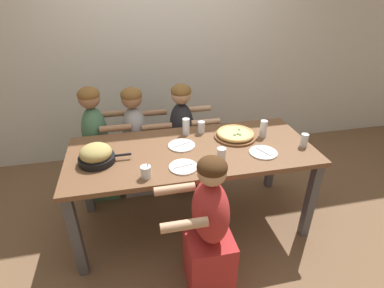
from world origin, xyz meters
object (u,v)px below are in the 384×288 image
(empty_plate_b, at_px, (183,167))
(diner_near_center, at_px, (209,232))
(cocktail_glass_blue, at_px, (146,172))
(drinking_glass_b, at_px, (201,127))
(drinking_glass_d, at_px, (221,154))
(diner_far_left, at_px, (98,148))
(drinking_glass_a, at_px, (186,127))
(drinking_glass_e, at_px, (263,130))
(empty_plate_c, at_px, (182,145))
(pizza_board_main, at_px, (235,134))
(drinking_glass_c, at_px, (304,141))
(empty_plate_a, at_px, (263,152))
(diner_far_center, at_px, (182,141))
(diner_far_midleft, at_px, (137,145))
(skillet_bowl, at_px, (96,155))

(empty_plate_b, xyz_separation_m, diner_near_center, (0.10, -0.40, -0.29))
(cocktail_glass_blue, bearing_deg, drinking_glass_b, 47.22)
(drinking_glass_d, distance_m, diner_far_left, 1.35)
(drinking_glass_a, relative_size, drinking_glass_d, 1.43)
(drinking_glass_e, bearing_deg, diner_near_center, -132.82)
(empty_plate_c, xyz_separation_m, drinking_glass_d, (0.26, -0.28, 0.05))
(drinking_glass_a, relative_size, diner_far_left, 0.13)
(cocktail_glass_blue, xyz_separation_m, drinking_glass_a, (0.41, 0.59, 0.03))
(diner_far_left, bearing_deg, cocktail_glass_blue, 23.48)
(pizza_board_main, bearing_deg, diner_far_left, 157.24)
(drinking_glass_c, bearing_deg, drinking_glass_b, 151.32)
(empty_plate_c, bearing_deg, cocktail_glass_blue, -130.28)
(empty_plate_b, bearing_deg, pizza_board_main, 35.11)
(diner_far_left, bearing_deg, diner_near_center, 31.56)
(empty_plate_a, relative_size, empty_plate_b, 1.05)
(drinking_glass_b, bearing_deg, cocktail_glass_blue, -132.78)
(pizza_board_main, relative_size, empty_plate_c, 1.64)
(empty_plate_c, bearing_deg, diner_far_center, 79.08)
(drinking_glass_a, bearing_deg, empty_plate_c, -111.19)
(drinking_glass_c, relative_size, diner_far_center, 0.10)
(pizza_board_main, distance_m, empty_plate_b, 0.66)
(empty_plate_c, distance_m, cocktail_glass_blue, 0.51)
(cocktail_glass_blue, height_order, diner_far_left, diner_far_left)
(empty_plate_b, height_order, diner_far_center, diner_far_center)
(empty_plate_a, distance_m, cocktail_glass_blue, 0.95)
(diner_near_center, distance_m, diner_far_left, 1.52)
(empty_plate_a, relative_size, diner_far_midleft, 0.20)
(pizza_board_main, bearing_deg, drinking_glass_a, 159.81)
(empty_plate_b, xyz_separation_m, empty_plate_c, (0.05, 0.32, -0.00))
(diner_far_left, bearing_deg, empty_plate_c, 52.31)
(diner_far_center, distance_m, diner_far_midleft, 0.47)
(empty_plate_b, distance_m, drinking_glass_b, 0.59)
(empty_plate_b, relative_size, drinking_glass_b, 1.96)
(pizza_board_main, xyz_separation_m, diner_near_center, (-0.44, -0.77, -0.32))
(empty_plate_c, distance_m, drinking_glass_b, 0.31)
(drinking_glass_d, bearing_deg, drinking_glass_a, 109.74)
(skillet_bowl, relative_size, diner_near_center, 0.36)
(empty_plate_c, relative_size, diner_far_left, 0.19)
(drinking_glass_e, bearing_deg, drinking_glass_d, -147.58)
(cocktail_glass_blue, distance_m, drinking_glass_a, 0.72)
(empty_plate_a, height_order, drinking_glass_e, drinking_glass_e)
(pizza_board_main, relative_size, drinking_glass_e, 2.46)
(empty_plate_a, relative_size, drinking_glass_c, 2.02)
(drinking_glass_a, xyz_separation_m, diner_near_center, (-0.03, -0.93, -0.36))
(empty_plate_c, relative_size, drinking_glass_c, 2.03)
(drinking_glass_e, bearing_deg, diner_far_midleft, 153.29)
(cocktail_glass_blue, relative_size, diner_far_center, 0.10)
(empty_plate_b, bearing_deg, cocktail_glass_blue, -167.36)
(empty_plate_b, distance_m, drinking_glass_c, 1.05)
(drinking_glass_a, bearing_deg, drinking_glass_c, -24.91)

